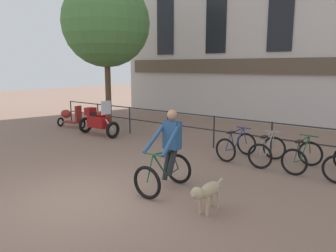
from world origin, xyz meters
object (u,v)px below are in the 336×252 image
at_px(parked_bicycle_mid_right, 302,157).
at_px(cyclist_with_bike, 167,154).
at_px(parked_scooter, 70,117).
at_px(dog, 207,192).
at_px(parked_motorcycle, 98,121).
at_px(parked_bicycle_near_lamp, 236,146).
at_px(parked_bicycle_mid_left, 267,151).

bearing_deg(parked_bicycle_mid_right, cyclist_with_bike, 63.66).
bearing_deg(cyclist_with_bike, parked_scooter, 156.13).
height_order(dog, parked_motorcycle, parked_motorcycle).
relative_size(parked_motorcycle, parked_bicycle_mid_right, 1.49).
relative_size(dog, parked_motorcycle, 0.61).
distance_m(parked_motorcycle, parked_scooter, 2.24).
height_order(parked_bicycle_near_lamp, parked_bicycle_mid_left, same).
height_order(parked_bicycle_mid_right, parked_scooter, parked_scooter).
bearing_deg(parked_scooter, dog, -123.59).
distance_m(cyclist_with_bike, parked_scooter, 8.29).
bearing_deg(parked_bicycle_mid_right, parked_bicycle_near_lamp, 5.45).
height_order(parked_bicycle_mid_left, parked_scooter, parked_scooter).
xyz_separation_m(parked_bicycle_mid_left, parked_bicycle_mid_right, (0.91, 0.00, 0.00)).
xyz_separation_m(dog, parked_scooter, (-8.97, 3.60, 0.05)).
xyz_separation_m(cyclist_with_bike, parked_bicycle_near_lamp, (0.09, 3.08, -0.41)).
relative_size(cyclist_with_bike, parked_scooter, 1.27).
bearing_deg(dog, parked_bicycle_near_lamp, 107.81).
bearing_deg(dog, parked_bicycle_mid_left, 94.00).
distance_m(cyclist_with_bike, parked_bicycle_mid_left, 3.27).
bearing_deg(parked_motorcycle, dog, -114.58).
bearing_deg(parked_motorcycle, parked_bicycle_mid_left, -85.79).
relative_size(dog, parked_bicycle_mid_right, 0.91).
height_order(dog, parked_bicycle_mid_left, parked_bicycle_mid_left).
xyz_separation_m(parked_bicycle_near_lamp, parked_bicycle_mid_right, (1.82, -0.00, 0.00)).
relative_size(dog, parked_bicycle_near_lamp, 0.89).
distance_m(cyclist_with_bike, parked_bicycle_mid_right, 3.65).
distance_m(parked_bicycle_near_lamp, parked_scooter, 7.78).
xyz_separation_m(cyclist_with_bike, parked_scooter, (-7.68, 3.08, -0.30)).
relative_size(parked_bicycle_near_lamp, parked_bicycle_mid_left, 1.06).
height_order(dog, parked_scooter, parked_scooter).
xyz_separation_m(parked_motorcycle, parked_bicycle_near_lamp, (5.56, 0.34, -0.20)).
relative_size(parked_bicycle_near_lamp, parked_scooter, 0.89).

